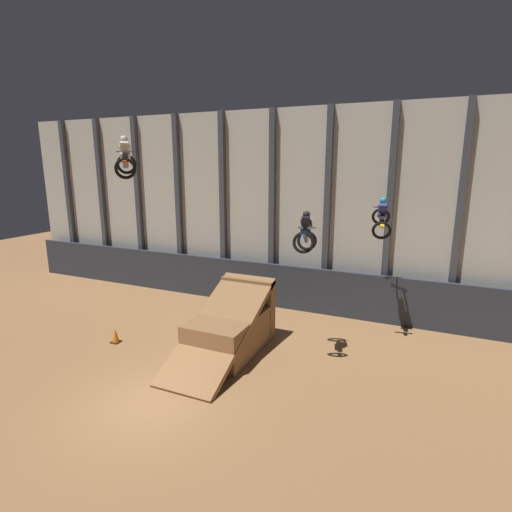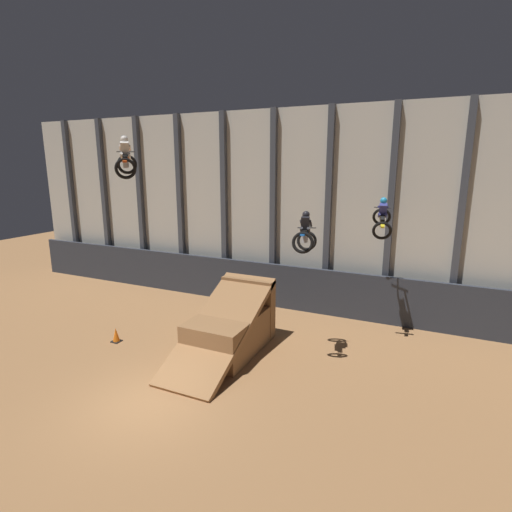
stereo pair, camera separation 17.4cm
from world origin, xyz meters
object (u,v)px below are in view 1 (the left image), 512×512
object	(u,v)px
dirt_ramp	(232,327)
rider_bike_left_air	(125,160)
rider_bike_center_air	(305,235)
traffic_cone_near_ramp	(116,336)
rider_bike_right_air	(382,218)

from	to	relation	value
dirt_ramp	rider_bike_left_air	world-z (taller)	rider_bike_left_air
dirt_ramp	rider_bike_center_air	xyz separation A→B (m)	(2.73, 0.40, 3.74)
dirt_ramp	traffic_cone_near_ramp	size ratio (longest dim) A/B	9.28
dirt_ramp	rider_bike_right_air	xyz separation A→B (m)	(4.89, 3.43, 4.09)
dirt_ramp	rider_bike_left_air	distance (m)	7.33
rider_bike_left_air	rider_bike_right_air	distance (m)	9.90
rider_bike_center_air	rider_bike_right_air	size ratio (longest dim) A/B	0.95
traffic_cone_near_ramp	dirt_ramp	bearing A→B (deg)	17.95
rider_bike_center_air	rider_bike_left_air	bearing A→B (deg)	-176.62
dirt_ramp	rider_bike_center_air	distance (m)	4.65
rider_bike_right_air	dirt_ramp	bearing A→B (deg)	-154.20
traffic_cone_near_ramp	rider_bike_right_air	bearing A→B (deg)	27.44
traffic_cone_near_ramp	rider_bike_center_air	bearing A→B (deg)	14.41
traffic_cone_near_ramp	rider_bike_left_air	bearing A→B (deg)	8.80
dirt_ramp	rider_bike_center_air	bearing A→B (deg)	8.29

